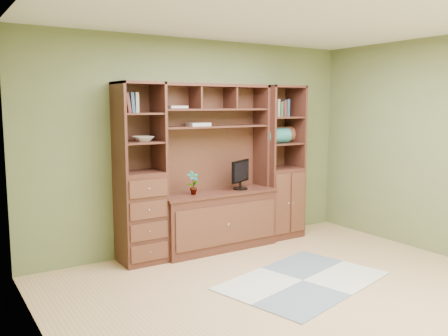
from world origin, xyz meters
TOP-DOWN VIEW (x-y plane):
  - room at (0.00, 0.00)m, footprint 4.60×4.10m
  - center_hutch at (0.11, 1.73)m, footprint 1.54×0.53m
  - left_tower at (-0.89, 1.77)m, footprint 0.50×0.45m
  - right_tower at (1.13, 1.77)m, footprint 0.55×0.45m
  - rug at (0.26, 0.30)m, footprint 1.88×1.48m
  - monitor at (0.43, 1.70)m, footprint 0.46×0.36m
  - orchid at (-0.25, 1.70)m, footprint 0.15×0.10m
  - magazines at (-0.11, 1.82)m, footprint 0.26×0.19m
  - bowl at (-0.85, 1.77)m, footprint 0.23×0.23m
  - blanket_teal at (1.03, 1.73)m, footprint 0.35×0.20m
  - blanket_red at (1.23, 1.85)m, footprint 0.39×0.21m

SIDE VIEW (x-z plane):
  - rug at x=0.26m, z-range 0.00..0.01m
  - orchid at x=-0.25m, z-range 0.73..1.02m
  - monitor at x=0.43m, z-range 0.73..1.24m
  - center_hutch at x=0.11m, z-range 0.00..2.05m
  - left_tower at x=-0.89m, z-range 0.00..2.05m
  - right_tower at x=1.13m, z-range 0.00..2.05m
  - room at x=0.00m, z-range -0.02..2.62m
  - blanket_teal at x=1.03m, z-range 1.29..1.49m
  - blanket_red at x=1.23m, z-range 1.29..1.50m
  - bowl at x=-0.85m, z-range 1.39..1.45m
  - magazines at x=-0.11m, z-range 1.54..1.58m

